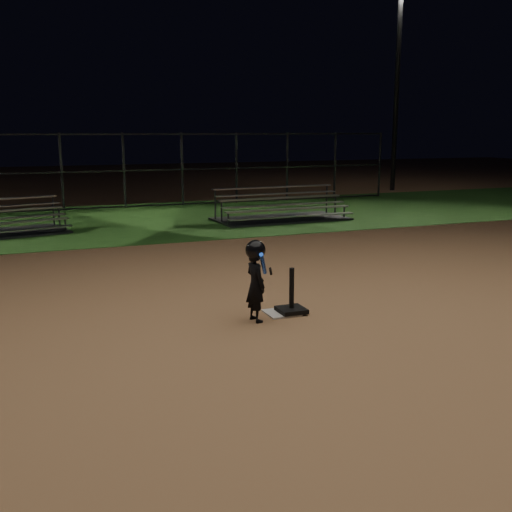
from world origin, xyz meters
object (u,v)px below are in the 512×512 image
Objects in this scene: home_plate at (282,313)px; bleacher_right at (281,214)px; batting_tee at (291,304)px; child_batter at (256,278)px; light_pole_right at (398,73)px.

bleacher_right reaches higher than home_plate.
child_batter is at bearing -167.64° from batting_tee.
light_pole_right reaches higher than bleacher_right.
batting_tee is at bearing -86.75° from child_batter.
light_pole_right reaches higher than home_plate.
home_plate is at bearing 161.49° from batting_tee.
batting_tee reaches higher than home_plate.
bleacher_right is (3.62, 8.51, 0.06)m from batting_tee.
bleacher_right reaches higher than batting_tee.
child_batter is 9.62m from bleacher_right.
child_batter is (-0.60, -0.13, 0.47)m from batting_tee.
batting_tee is at bearing -114.63° from bleacher_right.
child_batter is at bearing -117.63° from bleacher_right.
light_pole_right is (8.25, 6.48, 4.75)m from bleacher_right.
home_plate is at bearing -128.77° from light_pole_right.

